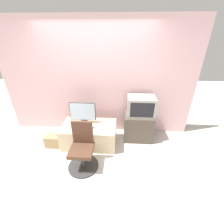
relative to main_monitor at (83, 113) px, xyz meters
The scene contains 11 objects.
ground_plane 1.13m from the main_monitor, 72.37° to the right, with size 12.00×12.00×0.00m, color beige.
wall_back 0.80m from the main_monitor, 62.35° to the left, with size 4.40×0.05×2.60m.
desk 0.51m from the main_monitor, 37.87° to the right, with size 1.17×0.68×0.49m.
side_stand 1.31m from the main_monitor, ahead, with size 0.65×0.45×0.64m.
main_monitor is the anchor object (origin of this frame).
keyboard 0.31m from the main_monitor, 85.04° to the right, with size 0.34×0.11×0.01m.
mouse 0.40m from the main_monitor, 38.05° to the right, with size 0.05×0.04×0.03m.
crt_tv 1.28m from the main_monitor, ahead, with size 0.60×0.41×0.43m.
office_chair 0.84m from the main_monitor, 79.64° to the right, with size 0.57×0.57×0.90m.
cardboard_box_lower 0.92m from the main_monitor, 160.43° to the right, with size 0.33×0.24×0.27m.
book 1.15m from the main_monitor, 141.51° to the right, with size 0.17×0.14×0.02m.
Camera 1 is at (0.55, -1.96, 2.28)m, focal length 24.00 mm.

